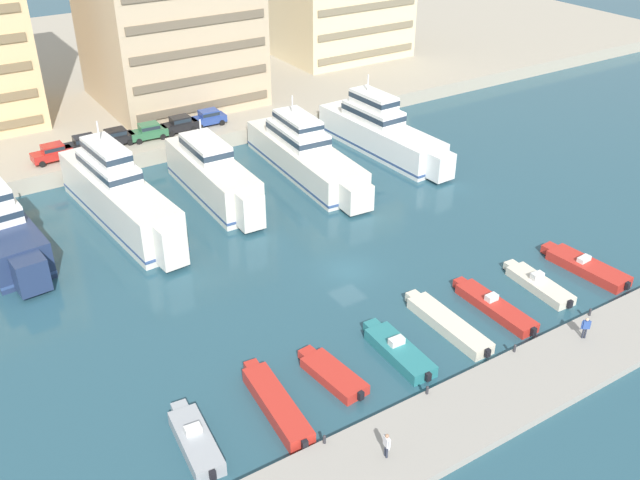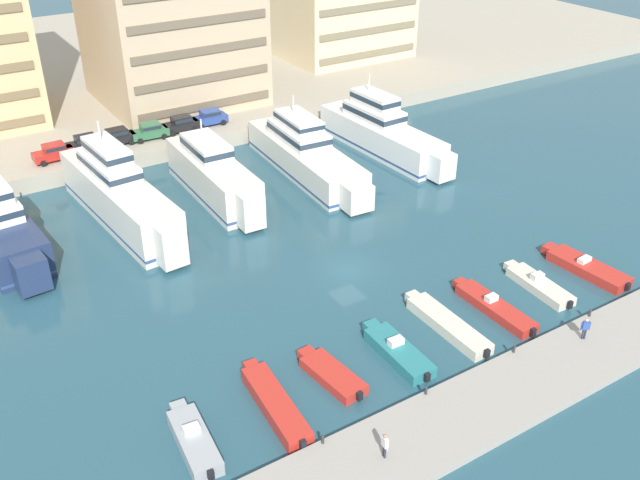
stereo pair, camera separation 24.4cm
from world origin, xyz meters
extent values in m
plane|color=#285160|center=(0.00, 0.00, 0.00)|extent=(400.00, 400.00, 0.00)
cube|color=#ADA38E|center=(0.00, 63.70, 0.87)|extent=(180.00, 70.00, 1.73)
cube|color=#9E998E|center=(0.00, -17.89, 0.28)|extent=(120.00, 5.56, 0.57)
cube|color=navy|center=(-23.10, 17.82, 1.62)|extent=(5.31, 12.65, 3.24)
cube|color=navy|center=(-22.55, 10.68, 1.70)|extent=(2.56, 2.36, 2.75)
cube|color=#334C7F|center=(-23.10, 17.82, 0.57)|extent=(5.36, 12.77, 0.24)
cube|color=silver|center=(-12.79, 18.34, 2.10)|extent=(5.42, 18.93, 4.19)
cube|color=silver|center=(-12.00, 8.13, 2.20)|extent=(2.34, 2.16, 3.56)
cube|color=#334C7F|center=(-12.79, 18.34, 0.73)|extent=(5.47, 19.12, 0.24)
cube|color=white|center=(-12.90, 19.73, 4.94)|extent=(3.71, 8.06, 1.49)
cube|color=#233342|center=(-12.90, 19.73, 5.09)|extent=(3.75, 8.14, 0.54)
cube|color=white|center=(-12.90, 19.73, 6.43)|extent=(2.89, 6.29, 1.49)
cube|color=#233342|center=(-12.90, 19.73, 6.58)|extent=(2.93, 6.35, 0.54)
cylinder|color=silver|center=(-12.99, 20.91, 8.07)|extent=(0.16, 0.16, 1.80)
cube|color=silver|center=(-13.54, 28.10, 1.15)|extent=(3.45, 1.16, 0.20)
cube|color=silver|center=(-3.37, 18.53, 1.94)|extent=(4.26, 14.81, 3.88)
cube|color=silver|center=(-3.58, 10.29, 2.04)|extent=(2.19, 2.00, 3.30)
cube|color=#334C7F|center=(-3.37, 18.53, 0.68)|extent=(4.31, 14.96, 0.24)
cube|color=white|center=(-3.35, 19.63, 4.68)|extent=(3.20, 6.26, 1.59)
cube|color=#233342|center=(-3.35, 19.63, 4.84)|extent=(3.24, 6.32, 0.57)
cylinder|color=silver|center=(-3.32, 20.56, 6.38)|extent=(0.16, 0.16, 1.80)
cube|color=silver|center=(-3.18, 26.34, 1.07)|extent=(3.34, 0.98, 0.20)
cube|color=silver|center=(7.16, 18.52, 1.49)|extent=(5.89, 18.80, 2.99)
cube|color=silver|center=(6.52, 8.20, 1.57)|extent=(2.75, 2.53, 2.54)
cube|color=#334C7F|center=(7.16, 18.52, 0.52)|extent=(5.94, 18.99, 0.24)
cube|color=white|center=(7.25, 19.91, 3.76)|extent=(4.17, 8.00, 1.55)
cube|color=#233342|center=(7.25, 19.91, 3.92)|extent=(4.23, 8.08, 0.56)
cube|color=white|center=(7.25, 19.91, 5.16)|extent=(3.26, 6.24, 1.25)
cube|color=#233342|center=(7.25, 19.91, 5.28)|extent=(3.30, 6.31, 0.45)
cylinder|color=silver|center=(7.32, 21.08, 6.68)|extent=(0.16, 0.16, 1.80)
cube|color=silver|center=(7.77, 28.22, 0.82)|extent=(4.07, 1.15, 0.20)
cube|color=white|center=(17.27, 18.83, 1.61)|extent=(4.95, 17.78, 3.21)
cube|color=white|center=(17.68, 9.09, 1.69)|extent=(2.41, 2.20, 2.73)
cube|color=#334C7F|center=(17.27, 18.83, 0.56)|extent=(5.00, 17.95, 0.24)
cube|color=white|center=(17.22, 20.15, 4.01)|extent=(3.59, 7.53, 1.60)
cube|color=#233342|center=(17.22, 20.15, 4.17)|extent=(3.64, 7.61, 0.58)
cube|color=white|center=(17.22, 20.15, 5.57)|extent=(2.80, 5.87, 1.52)
cube|color=#233342|center=(17.22, 20.15, 5.72)|extent=(2.84, 5.93, 0.55)
cylinder|color=silver|center=(17.17, 21.26, 7.23)|extent=(0.16, 0.16, 1.80)
cube|color=white|center=(16.89, 28.09, 0.88)|extent=(3.62, 1.05, 0.20)
cube|color=#9EA3A8|center=(-18.56, -11.24, 0.49)|extent=(2.28, 5.51, 0.98)
cube|color=#9EA3A8|center=(-18.27, -8.22, 0.49)|extent=(1.05, 0.89, 0.84)
cube|color=silver|center=(-18.52, -10.84, 1.20)|extent=(1.03, 0.69, 0.43)
cube|color=#283847|center=(-18.50, -10.56, 1.27)|extent=(0.89, 0.16, 0.26)
cube|color=black|center=(-18.84, -14.09, 0.64)|extent=(0.39, 0.31, 0.60)
cube|color=red|center=(-13.05, -11.12, 0.51)|extent=(2.29, 7.41, 1.01)
cube|color=red|center=(-12.71, -7.16, 0.51)|extent=(0.98, 0.83, 0.86)
cube|color=black|center=(-13.38, -14.93, 0.66)|extent=(0.38, 0.31, 0.60)
cube|color=red|center=(-8.44, -10.58, 0.36)|extent=(2.42, 5.10, 0.72)
cube|color=red|center=(-8.73, -7.75, 0.36)|extent=(1.14, 0.97, 0.61)
cube|color=black|center=(-8.16, -13.21, 0.51)|extent=(0.39, 0.32, 0.60)
cube|color=teal|center=(-3.35, -11.08, 0.43)|extent=(2.17, 5.94, 0.86)
cube|color=teal|center=(-3.23, -7.76, 0.43)|extent=(1.11, 0.92, 0.73)
cube|color=silver|center=(-3.34, -10.64, 1.10)|extent=(1.10, 0.64, 0.50)
cube|color=#283847|center=(-3.33, -10.36, 1.18)|extent=(0.98, 0.12, 0.30)
cube|color=black|center=(-3.47, -14.20, 0.58)|extent=(0.37, 0.29, 0.60)
cube|color=beige|center=(1.59, -10.53, 0.42)|extent=(1.85, 7.60, 0.85)
cube|color=beige|center=(1.64, -6.39, 0.42)|extent=(0.98, 0.80, 0.72)
cube|color=black|center=(1.54, -14.50, 0.57)|extent=(0.36, 0.28, 0.60)
cube|color=red|center=(6.04, -10.76, 0.38)|extent=(1.70, 7.09, 0.75)
cube|color=red|center=(6.04, -6.87, 0.38)|extent=(0.93, 0.76, 0.64)
cube|color=silver|center=(6.04, -10.23, 0.99)|extent=(0.93, 0.60, 0.46)
cube|color=#283847|center=(6.04, -9.95, 1.05)|extent=(0.85, 0.08, 0.28)
cube|color=black|center=(6.04, -14.48, 0.53)|extent=(0.36, 0.28, 0.60)
cube|color=beige|center=(11.13, -10.46, 0.36)|extent=(2.20, 6.01, 0.73)
cube|color=beige|center=(11.36, -7.15, 0.36)|extent=(1.05, 0.88, 0.62)
cube|color=silver|center=(11.16, -10.02, 1.01)|extent=(1.03, 0.67, 0.56)
cube|color=#283847|center=(11.18, -9.74, 1.09)|extent=(0.91, 0.14, 0.34)
cube|color=black|center=(10.93, -13.59, 0.51)|extent=(0.38, 0.30, 0.60)
cube|color=red|center=(16.36, -10.83, 0.41)|extent=(2.66, 6.90, 0.83)
cube|color=red|center=(16.07, -7.03, 0.41)|extent=(1.25, 1.06, 0.70)
cube|color=silver|center=(16.32, -10.33, 1.02)|extent=(1.22, 0.69, 0.39)
cube|color=#283847|center=(16.30, -10.05, 1.08)|extent=(1.08, 0.16, 0.23)
cube|color=black|center=(16.63, -14.38, 0.56)|extent=(0.38, 0.31, 0.60)
cube|color=red|center=(-15.31, 31.46, 2.45)|extent=(4.17, 1.88, 0.80)
cube|color=red|center=(-15.16, 31.47, 3.19)|extent=(2.17, 1.65, 0.68)
cube|color=#1E2833|center=(-15.16, 31.47, 3.19)|extent=(2.13, 1.67, 0.37)
cylinder|color=black|center=(-16.62, 30.55, 2.05)|extent=(0.65, 0.25, 0.64)
cylinder|color=black|center=(-16.70, 32.25, 2.05)|extent=(0.65, 0.25, 0.64)
cylinder|color=black|center=(-13.93, 30.68, 2.05)|extent=(0.65, 0.25, 0.64)
cylinder|color=black|center=(-14.00, 32.37, 2.05)|extent=(0.65, 0.25, 0.64)
cube|color=black|center=(-11.90, 32.09, 2.45)|extent=(4.13, 1.78, 0.80)
cube|color=black|center=(-11.75, 32.09, 3.19)|extent=(2.13, 1.60, 0.68)
cube|color=#1E2833|center=(-11.75, 32.09, 3.19)|extent=(2.09, 1.62, 0.37)
cylinder|color=black|center=(-13.27, 31.27, 2.05)|extent=(0.64, 0.23, 0.64)
cylinder|color=black|center=(-13.23, 32.97, 2.05)|extent=(0.64, 0.23, 0.64)
cylinder|color=black|center=(-10.57, 31.21, 2.05)|extent=(0.64, 0.23, 0.64)
cylinder|color=black|center=(-10.53, 32.91, 2.05)|extent=(0.64, 0.23, 0.64)
cube|color=black|center=(-8.48, 32.13, 2.45)|extent=(4.10, 1.71, 0.80)
cube|color=black|center=(-8.33, 32.13, 3.19)|extent=(2.10, 1.57, 0.68)
cube|color=#1E2833|center=(-8.33, 32.13, 3.19)|extent=(2.06, 1.58, 0.37)
cylinder|color=black|center=(-9.83, 31.28, 2.05)|extent=(0.64, 0.22, 0.64)
cylinder|color=black|center=(-9.84, 32.98, 2.05)|extent=(0.64, 0.22, 0.64)
cylinder|color=black|center=(-7.13, 31.28, 2.05)|extent=(0.64, 0.22, 0.64)
cylinder|color=black|center=(-7.14, 32.98, 2.05)|extent=(0.64, 0.22, 0.64)
cube|color=#2D6642|center=(-4.83, 31.81, 2.45)|extent=(4.18, 1.89, 0.80)
cube|color=#2D6642|center=(-4.68, 31.81, 3.19)|extent=(2.17, 1.66, 0.68)
cube|color=#1E2833|center=(-4.68, 31.81, 3.19)|extent=(2.13, 1.67, 0.37)
cylinder|color=black|center=(-6.22, 31.03, 2.05)|extent=(0.65, 0.25, 0.64)
cylinder|color=black|center=(-6.14, 32.73, 2.05)|extent=(0.65, 0.25, 0.64)
cylinder|color=black|center=(-3.52, 30.90, 2.05)|extent=(0.65, 0.25, 0.64)
cylinder|color=black|center=(-3.44, 32.60, 2.05)|extent=(0.65, 0.25, 0.64)
cube|color=black|center=(-1.06, 32.04, 2.45)|extent=(4.12, 1.74, 0.80)
cube|color=black|center=(-0.91, 32.04, 3.19)|extent=(2.12, 1.58, 0.68)
cube|color=#1E2833|center=(-0.91, 32.04, 3.19)|extent=(2.07, 1.60, 0.37)
cylinder|color=black|center=(-2.40, 31.17, 2.05)|extent=(0.64, 0.23, 0.64)
cylinder|color=black|center=(-2.42, 32.87, 2.05)|extent=(0.64, 0.23, 0.64)
cylinder|color=black|center=(0.30, 31.20, 2.05)|extent=(0.64, 0.23, 0.64)
cylinder|color=black|center=(0.28, 32.90, 2.05)|extent=(0.64, 0.23, 0.64)
cube|color=#28428E|center=(2.53, 32.19, 2.45)|extent=(4.11, 1.74, 0.80)
cube|color=#28428E|center=(2.68, 32.19, 3.19)|extent=(2.11, 1.58, 0.68)
cube|color=#1E2833|center=(2.68, 32.19, 3.19)|extent=(2.07, 1.59, 0.37)
cylinder|color=black|center=(1.17, 31.35, 2.05)|extent=(0.64, 0.23, 0.64)
cylinder|color=black|center=(1.19, 33.05, 2.05)|extent=(0.64, 0.23, 0.64)
cylinder|color=black|center=(3.87, 31.33, 2.05)|extent=(0.64, 0.23, 0.64)
cylinder|color=black|center=(3.89, 33.03, 2.05)|extent=(0.64, 0.23, 0.64)
cube|color=#C6AD89|center=(3.16, 43.33, 13.03)|extent=(17.99, 17.93, 22.59)
cube|color=#6D5F4B|center=(3.16, 34.27, 3.35)|extent=(16.55, 0.24, 0.90)
cube|color=#6D5F4B|center=(3.16, 34.27, 6.57)|extent=(16.55, 0.24, 0.90)
cube|color=#6D5F4B|center=(3.16, 34.27, 9.80)|extent=(16.55, 0.24, 0.90)
cube|color=#6D5F4B|center=(3.16, 34.27, 13.03)|extent=(16.55, 0.24, 0.90)
cube|color=#7E7359|center=(31.95, 41.79, 3.38)|extent=(16.49, 0.24, 0.90)
cube|color=#7E7359|center=(31.95, 41.79, 6.68)|extent=(16.49, 0.24, 0.90)
cube|color=#7E7359|center=(31.95, 41.79, 9.97)|extent=(16.49, 0.24, 0.90)
cylinder|color=#282D3D|center=(-9.92, -18.19, 0.99)|extent=(0.14, 0.14, 0.84)
cylinder|color=#282D3D|center=(-9.90, -18.02, 0.99)|extent=(0.14, 0.14, 0.84)
cube|color=silver|center=(-9.91, -18.10, 1.73)|extent=(0.29, 0.49, 0.65)
cylinder|color=silver|center=(-9.94, -18.38, 1.68)|extent=(0.10, 0.10, 0.65)
cylinder|color=silver|center=(-9.87, -17.82, 1.68)|extent=(0.10, 0.10, 0.65)
sphere|color=#A87A5B|center=(-9.91, -18.10, 2.17)|extent=(0.23, 0.23, 0.23)
cylinder|color=#282D3D|center=(8.45, -16.94, 0.99)|extent=(0.14, 0.14, 0.84)
cylinder|color=#282D3D|center=(8.31, -16.85, 0.99)|extent=(0.14, 0.14, 0.84)
cube|color=#2D4C99|center=(8.38, -16.89, 1.73)|extent=(0.51, 0.44, 0.64)
cylinder|color=#2D4C99|center=(8.61, -17.05, 1.67)|extent=(0.10, 0.10, 0.64)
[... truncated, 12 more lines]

